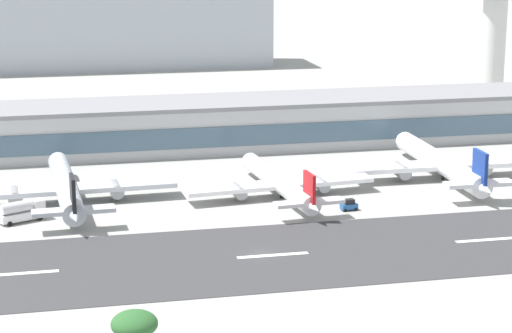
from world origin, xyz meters
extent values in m
plane|color=#9E9E99|center=(0.00, 0.00, 0.00)|extent=(1400.00, 1400.00, 0.00)
cube|color=#38383A|center=(0.00, -1.10, 0.04)|extent=(800.00, 32.95, 0.08)
cube|color=white|center=(-38.93, -1.10, 0.09)|extent=(12.00, 1.20, 0.01)
cube|color=white|center=(1.73, -1.10, 0.09)|extent=(12.00, 1.20, 0.01)
cube|color=white|center=(40.12, -1.10, 0.09)|extent=(12.00, 1.20, 0.01)
cube|color=#B7BABC|center=(10.18, 81.23, 5.37)|extent=(177.16, 21.38, 10.74)
cube|color=#476075|center=(10.18, 70.39, 4.83)|extent=(171.85, 0.30, 4.83)
cube|color=gray|center=(10.18, 81.23, 11.24)|extent=(178.93, 21.60, 1.00)
cylinder|color=silver|center=(96.87, 117.38, 17.45)|extent=(7.13, 7.13, 34.89)
cube|color=#A8B2BC|center=(-21.92, 227.20, 17.20)|extent=(149.08, 29.28, 34.39)
cylinder|color=silver|center=(-30.63, 39.16, 3.27)|extent=(6.17, 42.31, 4.22)
sphere|color=silver|center=(-31.61, 60.22, 3.27)|extent=(4.01, 4.01, 4.01)
cone|color=silver|center=(-29.65, 18.10, 3.27)|extent=(4.14, 7.76, 3.79)
cube|color=silver|center=(-30.59, 38.32, 2.85)|extent=(43.44, 8.33, 0.93)
cylinder|color=gray|center=(-20.88, 38.77, 2.11)|extent=(3.01, 6.02, 2.74)
cylinder|color=gray|center=(-40.30, 37.87, 2.11)|extent=(3.01, 6.02, 2.74)
cube|color=silver|center=(-29.73, 19.79, 3.69)|extent=(14.83, 4.16, 0.74)
cube|color=black|center=(-29.73, 19.79, 6.64)|extent=(0.94, 5.72, 6.75)
cylinder|color=black|center=(-30.53, 37.06, 0.58)|extent=(0.76, 0.76, 1.16)
cylinder|color=white|center=(11.31, 34.53, 2.91)|extent=(7.39, 37.69, 3.75)
sphere|color=white|center=(9.48, 53.19, 2.91)|extent=(3.56, 3.56, 3.56)
cone|color=white|center=(13.14, 15.87, 2.91)|extent=(4.02, 7.05, 3.38)
cube|color=white|center=(11.38, 33.79, 2.53)|extent=(39.25, 9.40, 0.83)
cylinder|color=gray|center=(20.09, 34.64, 1.88)|extent=(2.94, 5.46, 2.44)
cylinder|color=gray|center=(2.67, 32.93, 1.88)|extent=(2.94, 5.46, 2.44)
cube|color=white|center=(12.99, 17.37, 3.28)|extent=(13.46, 4.37, 0.66)
cube|color=red|center=(12.99, 17.37, 5.91)|extent=(1.09, 5.10, 6.00)
cylinder|color=black|center=(11.49, 32.67, 0.52)|extent=(0.68, 0.68, 1.03)
cylinder|color=white|center=(48.83, 41.42, 3.39)|extent=(4.95, 43.84, 4.38)
sphere|color=white|center=(49.11, 63.31, 3.39)|extent=(4.16, 4.16, 4.16)
cone|color=white|center=(48.54, 19.52, 3.39)|extent=(4.04, 7.93, 3.94)
cube|color=white|center=(48.81, 40.54, 2.96)|extent=(40.70, 7.10, 0.96)
cylinder|color=gray|center=(57.95, 40.42, 2.19)|extent=(2.93, 6.17, 2.85)
cylinder|color=gray|center=(39.68, 40.66, 2.19)|extent=(2.93, 6.17, 2.85)
cube|color=white|center=(48.56, 21.28, 3.83)|extent=(13.85, 3.79, 0.77)
cube|color=navy|center=(48.56, 21.28, 6.90)|extent=(0.78, 5.92, 7.01)
cylinder|color=black|center=(48.80, 39.23, 0.60)|extent=(0.79, 0.79, 1.20)
cube|color=white|center=(-38.92, 27.37, 1.15)|extent=(8.80, 5.95, 1.40)
cylinder|color=silver|center=(-39.84, 26.94, 2.90)|extent=(6.13, 4.35, 2.10)
cube|color=white|center=(-35.99, 28.74, 2.75)|extent=(2.86, 3.03, 1.80)
cylinder|color=black|center=(-35.67, 27.45, 0.45)|extent=(0.93, 0.63, 0.90)
cylinder|color=black|center=(-36.77, 29.81, 0.45)|extent=(0.93, 0.63, 0.90)
cylinder|color=black|center=(-41.06, 24.93, 0.45)|extent=(0.93, 0.63, 0.90)
cylinder|color=black|center=(-42.16, 27.29, 0.45)|extent=(0.93, 0.63, 0.90)
cube|color=#23569E|center=(22.07, 21.55, 0.80)|extent=(3.39, 2.04, 1.00)
cube|color=black|center=(22.07, 21.55, 1.75)|extent=(2.08, 1.54, 0.90)
cylinder|color=black|center=(23.29, 20.91, 0.30)|extent=(0.63, 0.36, 0.60)
cylinder|color=black|center=(23.06, 22.50, 0.30)|extent=(0.63, 0.36, 0.60)
cylinder|color=black|center=(21.07, 20.59, 0.30)|extent=(0.63, 0.36, 0.60)
cylinder|color=black|center=(20.85, 22.18, 0.30)|extent=(0.63, 0.36, 0.60)
ellipsoid|color=#2D602D|center=(-25.51, -51.18, 11.22)|extent=(5.11, 5.11, 2.81)
camera|label=1|loc=(-33.65, -149.43, 52.80)|focal=68.42mm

